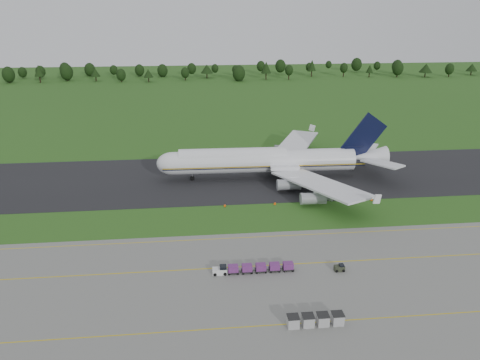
{
  "coord_description": "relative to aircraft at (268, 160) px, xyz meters",
  "views": [
    {
      "loc": [
        -11.92,
        -100.42,
        47.75
      ],
      "look_at": [
        -1.47,
        2.0,
        8.99
      ],
      "focal_mm": 35.0,
      "sensor_mm": 36.0,
      "label": 1
    }
  ],
  "objects": [
    {
      "name": "apron",
      "position": [
        -9.25,
        -60.61,
        -5.41
      ],
      "size": [
        300.0,
        52.0,
        0.06
      ],
      "primitive_type": "cube",
      "color": "slate",
      "rests_on": "ground"
    },
    {
      "name": "uld_row",
      "position": [
        -3.08,
        -67.23,
        -4.44
      ],
      "size": [
        9.09,
        1.89,
        1.87
      ],
      "color": "#A3A3A3",
      "rests_on": "apron"
    },
    {
      "name": "tree_line",
      "position": [
        -17.87,
        193.09,
        0.63
      ],
      "size": [
        528.59,
        23.84,
        11.95
      ],
      "color": "black",
      "rests_on": "ground"
    },
    {
      "name": "utility_cart",
      "position": [
        5.56,
        -51.89,
        -4.87
      ],
      "size": [
        1.93,
        1.34,
        1.05
      ],
      "color": "#2A2E20",
      "rests_on": "apron"
    },
    {
      "name": "baggage_train",
      "position": [
        -11.05,
        -50.68,
        -4.53
      ],
      "size": [
        15.51,
        1.65,
        1.58
      ],
      "color": "silver",
      "rests_on": "apron"
    },
    {
      "name": "ground",
      "position": [
        -9.25,
        -26.61,
        -5.44
      ],
      "size": [
        600.0,
        600.0,
        0.0
      ],
      "primitive_type": "plane",
      "color": "#265419",
      "rests_on": "ground"
    },
    {
      "name": "edge_markers",
      "position": [
        5.04,
        -19.62,
        -5.17
      ],
      "size": [
        38.64,
        0.3,
        0.6
      ],
      "color": "#F55007",
      "rests_on": "ground"
    },
    {
      "name": "apron_markings",
      "position": [
        -9.25,
        -53.59,
        -5.38
      ],
      "size": [
        300.0,
        30.2,
        0.01
      ],
      "color": "gold",
      "rests_on": "apron"
    },
    {
      "name": "aircraft",
      "position": [
        0.0,
        0.0,
        0.0
      ],
      "size": [
        67.48,
        66.16,
        19.06
      ],
      "color": "white",
      "rests_on": "ground"
    },
    {
      "name": "taxiway",
      "position": [
        -9.25,
        1.39,
        -5.4
      ],
      "size": [
        300.0,
        40.0,
        0.08
      ],
      "primitive_type": "cube",
      "color": "black",
      "rests_on": "ground"
    }
  ]
}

